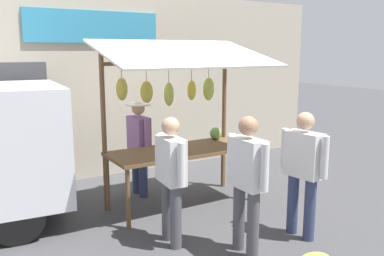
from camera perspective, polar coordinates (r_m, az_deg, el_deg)
name	(u,v)px	position (r m, az deg, el deg)	size (l,w,h in m)	color
ground_plane	(182,205)	(6.47, -1.40, -10.52)	(40.00, 40.00, 0.00)	#424244
street_backdrop	(122,85)	(8.02, -9.66, 5.93)	(9.00, 0.30, 3.40)	#B2A893
market_stall	(181,105)	(6.14, -1.51, 3.23)	(2.50, 1.46, 2.50)	brown
vendor_with_sunhat	(139,142)	(6.70, -7.33, -1.87)	(0.40, 0.67, 1.54)	navy
shopper_with_shopping_bag	(303,166)	(5.32, 15.09, -5.13)	(0.27, 0.69, 1.60)	navy
shopper_in_grey_tee	(171,173)	(4.95, -2.92, -6.17)	(0.26, 0.68, 1.57)	#4C4C51
shopper_with_ponytail	(247,176)	(4.74, 7.59, -6.60)	(0.23, 0.70, 1.62)	#4C4C51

